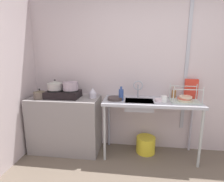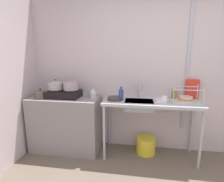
{
  "view_description": "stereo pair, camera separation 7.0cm",
  "coord_description": "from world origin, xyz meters",
  "px_view_note": "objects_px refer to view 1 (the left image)",
  "views": [
    {
      "loc": [
        -0.46,
        -1.11,
        1.56
      ],
      "look_at": [
        -0.79,
        1.45,
        1.0
      ],
      "focal_mm": 28.38,
      "sensor_mm": 36.0,
      "label": 1
    },
    {
      "loc": [
        -0.39,
        -1.1,
        1.56
      ],
      "look_at": [
        -0.79,
        1.45,
        1.0
      ],
      "focal_mm": 28.38,
      "sensor_mm": 36.0,
      "label": 2
    }
  ],
  "objects_px": {
    "percolator": "(93,93)",
    "faucet": "(138,86)",
    "utensil_jar": "(174,94)",
    "pot_on_left_burner": "(55,85)",
    "frying_pan": "(115,98)",
    "bottle_by_sink": "(121,94)",
    "stove": "(63,94)",
    "small_bowl_on_drainboard": "(159,100)",
    "pot_on_right_burner": "(70,86)",
    "pot_beside_stove": "(40,94)",
    "cup_by_rack": "(164,99)",
    "sink_basin": "(139,105)",
    "dish_rack": "(185,99)",
    "bucket_on_floor": "(146,145)",
    "cereal_box": "(191,89)"
  },
  "relations": [
    {
      "from": "frying_pan",
      "to": "cup_by_rack",
      "type": "height_order",
      "value": "cup_by_rack"
    },
    {
      "from": "percolator",
      "to": "pot_beside_stove",
      "type": "bearing_deg",
      "value": -168.74
    },
    {
      "from": "cup_by_rack",
      "to": "bottle_by_sink",
      "type": "height_order",
      "value": "bottle_by_sink"
    },
    {
      "from": "cup_by_rack",
      "to": "utensil_jar",
      "type": "xyz_separation_m",
      "value": [
        0.19,
        0.27,
        0.02
      ]
    },
    {
      "from": "stove",
      "to": "pot_on_left_burner",
      "type": "height_order",
      "value": "pot_on_left_burner"
    },
    {
      "from": "pot_on_left_burner",
      "to": "frying_pan",
      "type": "height_order",
      "value": "pot_on_left_burner"
    },
    {
      "from": "utensil_jar",
      "to": "bucket_on_floor",
      "type": "relative_size",
      "value": 0.66
    },
    {
      "from": "pot_on_left_burner",
      "to": "utensil_jar",
      "type": "bearing_deg",
      "value": 6.6
    },
    {
      "from": "stove",
      "to": "dish_rack",
      "type": "height_order",
      "value": "dish_rack"
    },
    {
      "from": "percolator",
      "to": "faucet",
      "type": "height_order",
      "value": "faucet"
    },
    {
      "from": "percolator",
      "to": "bucket_on_floor",
      "type": "bearing_deg",
      "value": 0.91
    },
    {
      "from": "pot_on_left_burner",
      "to": "faucet",
      "type": "bearing_deg",
      "value": 4.22
    },
    {
      "from": "pot_on_left_burner",
      "to": "pot_beside_stove",
      "type": "distance_m",
      "value": 0.26
    },
    {
      "from": "stove",
      "to": "bottle_by_sink",
      "type": "bearing_deg",
      "value": -1.44
    },
    {
      "from": "stove",
      "to": "small_bowl_on_drainboard",
      "type": "relative_size",
      "value": 4.42
    },
    {
      "from": "cup_by_rack",
      "to": "utensil_jar",
      "type": "distance_m",
      "value": 0.33
    },
    {
      "from": "bottle_by_sink",
      "to": "frying_pan",
      "type": "bearing_deg",
      "value": -174.5
    },
    {
      "from": "cup_by_rack",
      "to": "small_bowl_on_drainboard",
      "type": "distance_m",
      "value": 0.08
    },
    {
      "from": "pot_on_right_burner",
      "to": "small_bowl_on_drainboard",
      "type": "relative_size",
      "value": 1.97
    },
    {
      "from": "percolator",
      "to": "small_bowl_on_drainboard",
      "type": "distance_m",
      "value": 1.0
    },
    {
      "from": "percolator",
      "to": "cereal_box",
      "type": "height_order",
      "value": "cereal_box"
    },
    {
      "from": "utensil_jar",
      "to": "faucet",
      "type": "bearing_deg",
      "value": -168.03
    },
    {
      "from": "faucet",
      "to": "bottle_by_sink",
      "type": "height_order",
      "value": "faucet"
    },
    {
      "from": "utensil_jar",
      "to": "bucket_on_floor",
      "type": "distance_m",
      "value": 0.92
    },
    {
      "from": "sink_basin",
      "to": "faucet",
      "type": "relative_size",
      "value": 1.46
    },
    {
      "from": "frying_pan",
      "to": "bottle_by_sink",
      "type": "distance_m",
      "value": 0.11
    },
    {
      "from": "pot_on_left_burner",
      "to": "pot_beside_stove",
      "type": "bearing_deg",
      "value": -153.17
    },
    {
      "from": "pot_on_left_burner",
      "to": "percolator",
      "type": "height_order",
      "value": "pot_on_left_burner"
    },
    {
      "from": "pot_beside_stove",
      "to": "percolator",
      "type": "height_order",
      "value": "pot_beside_stove"
    },
    {
      "from": "faucet",
      "to": "frying_pan",
      "type": "distance_m",
      "value": 0.39
    },
    {
      "from": "small_bowl_on_drainboard",
      "to": "dish_rack",
      "type": "bearing_deg",
      "value": 3.5
    },
    {
      "from": "pot_on_left_burner",
      "to": "small_bowl_on_drainboard",
      "type": "height_order",
      "value": "pot_on_left_burner"
    },
    {
      "from": "faucet",
      "to": "dish_rack",
      "type": "relative_size",
      "value": 0.7
    },
    {
      "from": "stove",
      "to": "pot_on_right_burner",
      "type": "relative_size",
      "value": 2.24
    },
    {
      "from": "cereal_box",
      "to": "bucket_on_floor",
      "type": "xyz_separation_m",
      "value": [
        -0.65,
        -0.15,
        -0.9
      ]
    },
    {
      "from": "sink_basin",
      "to": "percolator",
      "type": "bearing_deg",
      "value": 173.67
    },
    {
      "from": "pot_on_right_burner",
      "to": "pot_beside_stove",
      "type": "bearing_deg",
      "value": -166.96
    },
    {
      "from": "pot_on_right_burner",
      "to": "frying_pan",
      "type": "xyz_separation_m",
      "value": [
        0.69,
        -0.03,
        -0.16
      ]
    },
    {
      "from": "utensil_jar",
      "to": "pot_on_left_burner",
      "type": "bearing_deg",
      "value": -173.4
    },
    {
      "from": "pot_on_right_burner",
      "to": "dish_rack",
      "type": "bearing_deg",
      "value": -0.37
    },
    {
      "from": "utensil_jar",
      "to": "cereal_box",
      "type": "bearing_deg",
      "value": 0.87
    },
    {
      "from": "pot_on_right_burner",
      "to": "bottle_by_sink",
      "type": "bearing_deg",
      "value": -1.67
    },
    {
      "from": "percolator",
      "to": "pot_on_right_burner",
      "type": "bearing_deg",
      "value": -171.17
    },
    {
      "from": "sink_basin",
      "to": "dish_rack",
      "type": "relative_size",
      "value": 1.02
    },
    {
      "from": "pot_on_right_burner",
      "to": "bottle_by_sink",
      "type": "xyz_separation_m",
      "value": [
        0.78,
        -0.02,
        -0.1
      ]
    },
    {
      "from": "percolator",
      "to": "bucket_on_floor",
      "type": "distance_m",
      "value": 1.18
    },
    {
      "from": "percolator",
      "to": "bucket_on_floor",
      "type": "relative_size",
      "value": 0.51
    },
    {
      "from": "sink_basin",
      "to": "bucket_on_floor",
      "type": "height_order",
      "value": "sink_basin"
    },
    {
      "from": "pot_on_right_burner",
      "to": "small_bowl_on_drainboard",
      "type": "bearing_deg",
      "value": -1.43
    },
    {
      "from": "small_bowl_on_drainboard",
      "to": "bottle_by_sink",
      "type": "bearing_deg",
      "value": 178.93
    }
  ]
}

